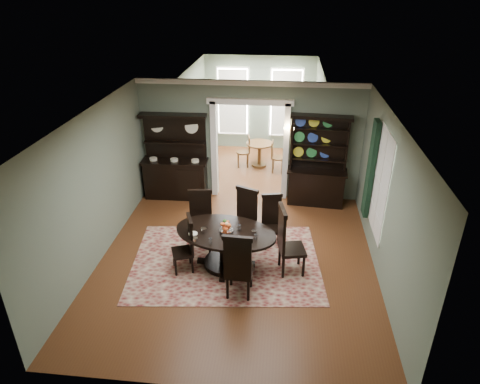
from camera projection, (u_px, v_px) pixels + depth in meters
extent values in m
cube|color=#572E16|center=(236.00, 262.00, 8.64)|extent=(5.50, 6.00, 0.01)
cube|color=white|center=(235.00, 118.00, 7.29)|extent=(5.50, 6.00, 0.01)
cube|color=slate|center=(94.00, 189.00, 8.23)|extent=(0.01, 6.00, 3.00)
cube|color=slate|center=(387.00, 203.00, 7.70)|extent=(0.01, 6.00, 3.00)
cube|color=slate|center=(208.00, 306.00, 5.30)|extent=(5.50, 0.01, 3.00)
cube|color=slate|center=(178.00, 138.00, 10.80)|extent=(1.85, 0.01, 3.00)
cube|color=slate|center=(324.00, 144.00, 10.45)|extent=(1.85, 0.01, 3.00)
cube|color=slate|center=(250.00, 91.00, 10.06)|extent=(1.80, 0.01, 0.50)
cube|color=silver|center=(250.00, 83.00, 9.93)|extent=(5.50, 0.10, 0.12)
cube|color=#572E16|center=(254.00, 168.00, 12.86)|extent=(3.50, 3.50, 0.01)
cube|color=white|center=(256.00, 66.00, 11.50)|extent=(3.50, 3.50, 0.01)
cube|color=slate|center=(195.00, 118.00, 12.34)|extent=(0.01, 3.50, 3.00)
cube|color=slate|center=(317.00, 122.00, 12.01)|extent=(0.01, 3.50, 3.00)
cube|color=slate|center=(259.00, 104.00, 13.73)|extent=(3.50, 0.01, 3.00)
cube|color=silver|center=(233.00, 102.00, 13.74)|extent=(1.05, 0.06, 2.20)
cube|color=silver|center=(286.00, 103.00, 13.58)|extent=(1.05, 0.06, 2.20)
cube|color=silver|center=(214.00, 149.00, 10.82)|extent=(0.14, 0.25, 2.50)
cube|color=silver|center=(286.00, 152.00, 10.65)|extent=(0.14, 0.25, 2.50)
cube|color=silver|center=(250.00, 101.00, 10.17)|extent=(2.08, 0.25, 0.14)
cube|color=white|center=(381.00, 184.00, 8.19)|extent=(0.02, 1.10, 2.00)
cube|color=silver|center=(381.00, 184.00, 8.19)|extent=(0.01, 1.22, 2.12)
cube|color=black|center=(371.00, 170.00, 8.80)|extent=(0.10, 0.35, 2.10)
cube|color=#CB8336|center=(289.00, 130.00, 10.30)|extent=(0.08, 0.05, 0.18)
sphere|color=#FFD88C|center=(285.00, 128.00, 10.14)|extent=(0.07, 0.07, 0.07)
sphere|color=#FFD88C|center=(293.00, 129.00, 10.12)|extent=(0.07, 0.07, 0.07)
cube|color=maroon|center=(226.00, 261.00, 8.64)|extent=(3.97, 3.03, 0.01)
ellipsoid|color=black|center=(226.00, 232.00, 8.22)|extent=(2.19, 1.61, 0.05)
cylinder|color=black|center=(226.00, 234.00, 8.23)|extent=(2.16, 2.16, 0.03)
cylinder|color=black|center=(226.00, 248.00, 8.38)|extent=(0.25, 0.25, 0.69)
cylinder|color=black|center=(226.00, 262.00, 8.53)|extent=(0.88, 0.88, 0.10)
cylinder|color=silver|center=(226.00, 231.00, 8.17)|extent=(0.27, 0.27, 0.05)
cube|color=black|center=(201.00, 230.00, 8.85)|extent=(0.52, 0.50, 0.06)
cube|color=black|center=(201.00, 209.00, 8.85)|extent=(0.46, 0.11, 0.78)
cube|color=black|center=(200.00, 191.00, 8.67)|extent=(0.50, 0.14, 0.08)
cylinder|color=black|center=(192.00, 244.00, 8.79)|extent=(0.05, 0.05, 0.46)
cylinder|color=black|center=(210.00, 244.00, 8.80)|extent=(0.05, 0.05, 0.46)
cylinder|color=black|center=(193.00, 235.00, 9.11)|extent=(0.05, 0.05, 0.46)
cylinder|color=black|center=(210.00, 235.00, 9.12)|extent=(0.05, 0.05, 0.46)
cube|color=black|center=(242.00, 229.00, 8.88)|extent=(0.61, 0.60, 0.06)
cube|color=black|center=(247.00, 207.00, 8.86)|extent=(0.45, 0.24, 0.80)
cube|color=black|center=(247.00, 190.00, 8.67)|extent=(0.49, 0.28, 0.08)
cylinder|color=black|center=(230.00, 240.00, 8.93)|extent=(0.05, 0.05, 0.47)
cylinder|color=black|center=(245.00, 245.00, 8.77)|extent=(0.05, 0.05, 0.47)
cylinder|color=black|center=(239.00, 232.00, 9.22)|extent=(0.05, 0.05, 0.47)
cylinder|color=black|center=(254.00, 236.00, 9.05)|extent=(0.05, 0.05, 0.47)
cube|color=black|center=(272.00, 229.00, 8.98)|extent=(0.48, 0.47, 0.05)
cube|color=black|center=(271.00, 210.00, 8.98)|extent=(0.41, 0.13, 0.69)
cube|color=black|center=(272.00, 195.00, 8.82)|extent=(0.45, 0.15, 0.07)
cylinder|color=black|center=(266.00, 242.00, 8.92)|extent=(0.04, 0.04, 0.41)
cylinder|color=black|center=(281.00, 241.00, 8.94)|extent=(0.04, 0.04, 0.41)
cylinder|color=black|center=(263.00, 234.00, 9.20)|extent=(0.04, 0.04, 0.41)
cylinder|color=black|center=(278.00, 233.00, 9.23)|extent=(0.04, 0.04, 0.41)
cube|color=black|center=(182.00, 252.00, 8.23)|extent=(0.51, 0.52, 0.05)
cube|color=black|center=(191.00, 235.00, 8.11)|extent=(0.19, 0.40, 0.69)
cube|color=black|center=(190.00, 219.00, 7.95)|extent=(0.21, 0.44, 0.07)
cylinder|color=black|center=(174.00, 257.00, 8.42)|extent=(0.04, 0.04, 0.41)
cylinder|color=black|center=(176.00, 267.00, 8.15)|extent=(0.04, 0.04, 0.41)
cylinder|color=black|center=(190.00, 255.00, 8.49)|extent=(0.04, 0.04, 0.41)
cylinder|color=black|center=(192.00, 265.00, 8.22)|extent=(0.04, 0.04, 0.41)
cube|color=black|center=(292.00, 250.00, 8.15)|extent=(0.57, 0.59, 0.07)
cube|color=black|center=(282.00, 231.00, 7.94)|extent=(0.15, 0.50, 0.85)
cube|color=black|center=(283.00, 210.00, 7.74)|extent=(0.18, 0.55, 0.09)
cylinder|color=black|center=(304.00, 266.00, 8.11)|extent=(0.05, 0.05, 0.50)
cylinder|color=black|center=(299.00, 254.00, 8.45)|extent=(0.05, 0.05, 0.50)
cylinder|color=black|center=(283.00, 267.00, 8.07)|extent=(0.05, 0.05, 0.50)
cylinder|color=black|center=(280.00, 255.00, 8.42)|extent=(0.05, 0.05, 0.50)
cube|color=black|center=(239.00, 272.00, 7.58)|extent=(0.50, 0.48, 0.06)
cube|color=black|center=(238.00, 259.00, 7.21)|extent=(0.48, 0.07, 0.81)
cube|color=black|center=(237.00, 239.00, 7.02)|extent=(0.52, 0.10, 0.08)
cylinder|color=black|center=(251.00, 277.00, 7.83)|extent=(0.05, 0.05, 0.48)
cylinder|color=black|center=(231.00, 275.00, 7.88)|extent=(0.05, 0.05, 0.48)
cylinder|color=black|center=(248.00, 290.00, 7.50)|extent=(0.05, 0.05, 0.48)
cylinder|color=black|center=(227.00, 288.00, 7.55)|extent=(0.05, 0.05, 0.48)
cube|color=black|center=(176.00, 179.00, 11.00)|extent=(1.57, 0.58, 0.97)
cube|color=black|center=(175.00, 161.00, 10.78)|extent=(1.67, 0.63, 0.05)
cube|color=black|center=(175.00, 136.00, 10.70)|extent=(1.56, 0.13, 1.15)
cube|color=black|center=(175.00, 142.00, 10.67)|extent=(1.51, 0.32, 0.04)
cube|color=black|center=(172.00, 116.00, 10.34)|extent=(1.66, 0.39, 0.08)
cube|color=black|center=(316.00, 188.00, 10.68)|extent=(1.39, 0.59, 0.87)
cube|color=black|center=(317.00, 171.00, 10.48)|extent=(1.49, 0.65, 0.04)
cube|color=black|center=(319.00, 143.00, 10.35)|extent=(1.36, 0.17, 1.32)
cube|color=black|center=(292.00, 143.00, 10.33)|extent=(0.07, 0.25, 1.36)
cube|color=black|center=(347.00, 145.00, 10.20)|extent=(0.07, 0.25, 1.36)
cube|color=black|center=(322.00, 117.00, 9.94)|extent=(1.47, 0.43, 0.08)
cube|color=black|center=(318.00, 159.00, 10.44)|extent=(1.37, 0.36, 0.03)
cube|color=black|center=(319.00, 144.00, 10.27)|extent=(1.37, 0.36, 0.03)
cube|color=black|center=(321.00, 129.00, 10.09)|extent=(1.37, 0.36, 0.03)
cylinder|color=brown|center=(260.00, 144.00, 12.69)|extent=(0.79, 0.79, 0.04)
cylinder|color=brown|center=(259.00, 154.00, 12.85)|extent=(0.10, 0.10, 0.69)
cylinder|color=brown|center=(259.00, 165.00, 13.00)|extent=(0.44, 0.44, 0.06)
cylinder|color=brown|center=(243.00, 152.00, 12.79)|extent=(0.40, 0.40, 0.04)
cube|color=brown|center=(249.00, 144.00, 12.69)|extent=(0.09, 0.36, 0.50)
cylinder|color=brown|center=(238.00, 158.00, 13.01)|extent=(0.04, 0.04, 0.45)
cylinder|color=brown|center=(239.00, 161.00, 12.76)|extent=(0.04, 0.04, 0.45)
cylinder|color=brown|center=(247.00, 157.00, 13.02)|extent=(0.04, 0.04, 0.45)
cylinder|color=brown|center=(248.00, 161.00, 12.77)|extent=(0.04, 0.04, 0.45)
cylinder|color=brown|center=(278.00, 158.00, 12.42)|extent=(0.39, 0.39, 0.04)
cube|color=brown|center=(272.00, 150.00, 12.33)|extent=(0.05, 0.35, 0.49)
cylinder|color=brown|center=(282.00, 167.00, 12.37)|extent=(0.04, 0.04, 0.44)
cylinder|color=brown|center=(283.00, 163.00, 12.62)|extent=(0.04, 0.04, 0.44)
cylinder|color=brown|center=(273.00, 166.00, 12.42)|extent=(0.04, 0.04, 0.44)
cylinder|color=brown|center=(273.00, 163.00, 12.66)|extent=(0.04, 0.04, 0.44)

